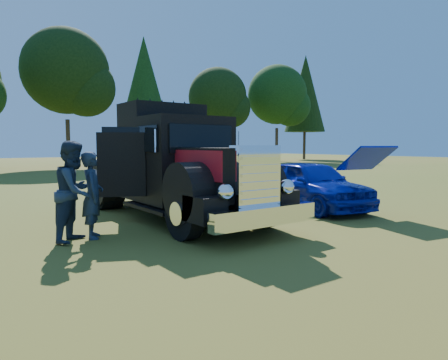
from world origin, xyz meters
TOP-DOWN VIEW (x-y plane):
  - ground at (0.00, 0.00)m, footprint 120.00×120.00m
  - diamond_t_truck at (-0.48, 2.49)m, footprint 3.28×7.16m
  - hotrod_coupe at (3.60, 1.67)m, footprint 2.51×4.54m
  - spectator_near at (-2.95, 1.67)m, footprint 0.61×0.75m
  - spectator_far at (-3.31, 1.63)m, footprint 1.21×1.22m

SIDE VIEW (x-z plane):
  - ground at x=0.00m, z-range 0.00..0.00m
  - hotrod_coupe at x=3.60m, z-range -0.21..1.68m
  - spectator_near at x=-2.95m, z-range 0.00..1.77m
  - spectator_far at x=-3.31m, z-range 0.00..1.99m
  - diamond_t_truck at x=-0.48m, z-range -0.22..2.78m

